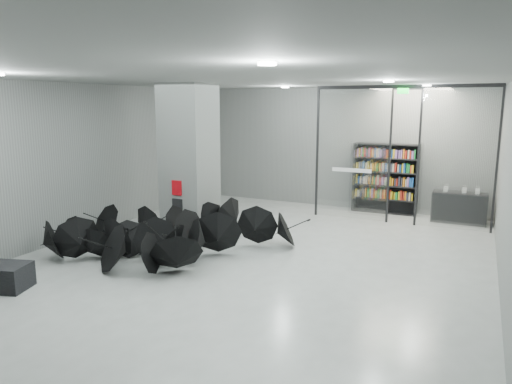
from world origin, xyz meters
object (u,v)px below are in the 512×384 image
at_px(shop_counter, 459,207).
at_px(umbrella_cluster, 165,242).
at_px(column, 190,160).
at_px(bookshelf, 385,179).

relative_size(shop_counter, umbrella_cluster, 0.27).
distance_m(column, shop_counter, 8.02).
bearing_deg(shop_counter, bookshelf, 171.10).
relative_size(bookshelf, shop_counter, 1.48).
bearing_deg(shop_counter, umbrella_cluster, -133.42).
bearing_deg(column, bookshelf, 47.96).
relative_size(bookshelf, umbrella_cluster, 0.40).
xyz_separation_m(bookshelf, shop_counter, (2.25, -0.37, -0.66)).
bearing_deg(umbrella_cluster, column, 105.59).
bearing_deg(shop_counter, column, -145.80).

